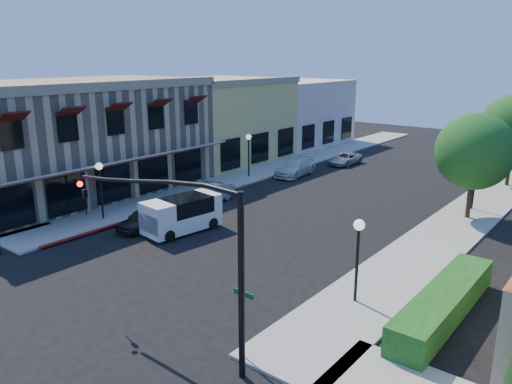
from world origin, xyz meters
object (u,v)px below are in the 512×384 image
Objects in this scene: parked_car_b at (209,193)px; street_tree_a at (475,152)px; white_van at (181,212)px; parked_car_d at (345,159)px; street_name_sign at (244,314)px; lamppost_left_far at (249,145)px; lamppost_left_near at (100,176)px; parked_car_c at (295,167)px; signal_mast_arm at (189,239)px; parked_car_a at (142,219)px; lamppost_right_far at (476,169)px; lamppost_right_near at (358,240)px.

street_tree_a is at bearing 23.12° from parked_car_b.
parked_car_d is at bearing 94.02° from white_van.
lamppost_left_far is (-16.00, 19.80, 1.04)m from street_name_sign.
lamppost_left_near is 17.31m from parked_car_c.
street_name_sign reaches higher than parked_car_b.
white_van is (-9.12, 8.06, -2.95)m from signal_mast_arm.
street_tree_a is 1.40× the size of white_van.
parked_car_d is (0.57, 22.97, -0.04)m from parked_car_a.
lamppost_left_far is 8.03m from parked_car_b.
signal_mast_arm is at bearing -68.48° from parked_car_c.
lamppost_left_far is 1.00× the size of lamppost_right_far.
lamppost_left_far is 0.89× the size of parked_car_b.
street_name_sign is (1.64, 0.70, -2.39)m from signal_mast_arm.
street_tree_a is 17.60m from white_van.
signal_mast_arm is at bearing -96.70° from lamppost_right_far.
street_tree_a is 17.36m from lamppost_left_far.
street_tree_a is at bearing -33.58° from parked_car_d.
white_van is (-12.06, -12.45, -3.06)m from street_tree_a.
signal_mast_arm is 2.24× the size of lamppost_right_far.
lamppost_right_far is at bearing 50.86° from white_van.
parked_car_d is (-13.60, 9.45, -3.65)m from street_tree_a.
lamppost_right_near is at bearing 0.00° from lamppost_left_near.
lamppost_left_near is at bearing -179.03° from parked_car_a.
street_tree_a is 2.49m from lamppost_right_far.
street_name_sign is 21.85m from lamppost_right_far.
white_van is 1.35× the size of parked_car_a.
lamppost_left_near is at bearing -103.69° from parked_car_c.
parked_car_d is (-13.30, 7.45, -2.19)m from lamppost_right_far.
parked_car_b is at bearing -153.63° from street_tree_a.
lamppost_left_near is at bearing -163.50° from white_van.
lamppost_left_near reaches higher than parked_car_a.
lamppost_left_far is 17.12m from lamppost_right_far.
parked_car_c is at bearing 168.50° from street_tree_a.
parked_car_b is at bearing 155.32° from lamppost_right_near.
parked_car_d is (-10.66, 29.96, -3.55)m from signal_mast_arm.
street_name_sign is 0.70× the size of lamppost_left_near.
signal_mast_arm is (-2.94, -20.50, -0.11)m from street_tree_a.
street_tree_a reaches higher than parked_car_b.
parked_car_a is 22.97m from parked_car_d.
parked_car_b reaches higher than parked_car_d.
street_name_sign is at bearing -51.06° from lamppost_left_far.
white_van is (-10.76, 7.35, -0.57)m from street_name_sign.
lamppost_right_near is at bearing -59.21° from parked_car_d.
parked_car_a is (-14.17, -13.51, -3.61)m from street_tree_a.
parked_car_c is at bearing 116.66° from signal_mast_arm.
parked_car_d is (-13.30, 23.45, -2.19)m from lamppost_right_near.
lamppost_right_far is (0.00, 16.00, 0.00)m from lamppost_right_near.
parked_car_b is at bearing -92.85° from parked_car_d.
lamppost_left_near is 1.00× the size of lamppost_right_near.
lamppost_left_far is at bearing 105.57° from parked_car_b.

